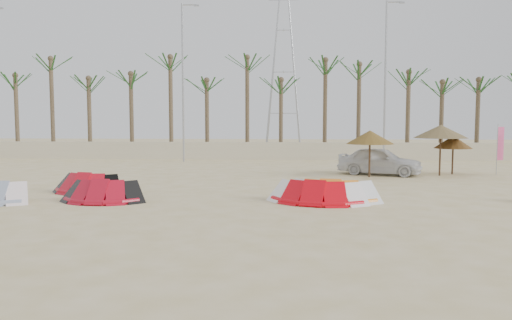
# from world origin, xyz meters

# --- Properties ---
(ground) EXTENTS (120.00, 120.00, 0.00)m
(ground) POSITION_xyz_m (0.00, 0.00, 0.00)
(ground) COLOR beige
(ground) RESTS_ON ground
(boundary_wall) EXTENTS (60.00, 0.30, 1.30)m
(boundary_wall) POSITION_xyz_m (0.00, 22.00, 0.65)
(boundary_wall) COLOR beige
(boundary_wall) RESTS_ON ground
(palm_line) EXTENTS (52.00, 4.00, 7.70)m
(palm_line) POSITION_xyz_m (0.67, 23.50, 6.44)
(palm_line) COLOR brown
(palm_line) RESTS_ON ground
(lamp_b) EXTENTS (1.25, 0.14, 11.00)m
(lamp_b) POSITION_xyz_m (-5.96, 20.00, 5.77)
(lamp_b) COLOR #A5A8AD
(lamp_b) RESTS_ON ground
(lamp_c) EXTENTS (1.25, 0.14, 11.00)m
(lamp_c) POSITION_xyz_m (8.04, 20.00, 5.77)
(lamp_c) COLOR #A5A8AD
(lamp_c) RESTS_ON ground
(pylon) EXTENTS (3.00, 3.00, 14.00)m
(pylon) POSITION_xyz_m (1.00, 28.00, 0.00)
(pylon) COLOR #A5A8AD
(pylon) RESTS_ON ground
(kite_red_left) EXTENTS (3.18, 1.98, 0.90)m
(kite_red_left) POSITION_xyz_m (-6.87, 5.11, 0.42)
(kite_red_left) COLOR red
(kite_red_left) RESTS_ON ground
(kite_red_mid) EXTENTS (3.04, 1.60, 0.90)m
(kite_red_mid) POSITION_xyz_m (-5.40, 2.97, 0.42)
(kite_red_mid) COLOR #AF0C1F
(kite_red_mid) RESTS_ON ground
(kite_red_right) EXTENTS (3.79, 2.36, 0.90)m
(kite_red_right) POSITION_xyz_m (2.37, 3.30, 0.42)
(kite_red_right) COLOR red
(kite_red_right) RESTS_ON ground
(kite_orange) EXTENTS (3.64, 2.08, 0.90)m
(kite_orange) POSITION_xyz_m (2.92, 3.63, 0.42)
(kite_orange) COLOR orange
(kite_orange) RESTS_ON ground
(parasol_left) EXTENTS (2.48, 2.48, 2.44)m
(parasol_left) POSITION_xyz_m (5.60, 11.25, 2.08)
(parasol_left) COLOR #4C331E
(parasol_left) RESTS_ON ground
(parasol_mid) EXTENTS (2.80, 2.80, 2.72)m
(parasol_mid) POSITION_xyz_m (9.48, 12.21, 2.36)
(parasol_mid) COLOR #4C331E
(parasol_mid) RESTS_ON ground
(parasol_right) EXTENTS (2.03, 2.03, 2.12)m
(parasol_right) POSITION_xyz_m (10.37, 12.92, 1.77)
(parasol_right) COLOR #4C331E
(parasol_right) RESTS_ON ground
(flag_pink) EXTENTS (0.44, 0.17, 2.76)m
(flag_pink) POSITION_xyz_m (12.72, 12.50, 1.63)
(flag_pink) COLOR #A5A8AD
(flag_pink) RESTS_ON ground
(car) EXTENTS (4.79, 3.29, 1.51)m
(car) POSITION_xyz_m (6.34, 12.41, 0.76)
(car) COLOR white
(car) RESTS_ON ground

